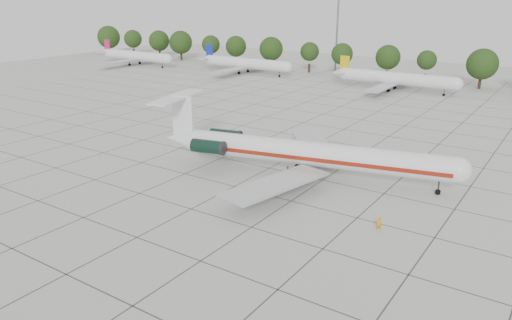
% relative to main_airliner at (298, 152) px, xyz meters
% --- Properties ---
extents(ground, '(260.00, 260.00, 0.00)m').
position_rel_main_airliner_xyz_m(ground, '(-4.65, -7.41, -3.29)').
color(ground, beige).
rests_on(ground, ground).
extents(apron_joints, '(170.00, 170.00, 0.02)m').
position_rel_main_airliner_xyz_m(apron_joints, '(-4.65, 7.59, -3.28)').
color(apron_joints, '#383838').
rests_on(apron_joints, ground).
extents(main_airliner, '(39.24, 30.42, 9.30)m').
position_rel_main_airliner_xyz_m(main_airliner, '(0.00, 0.00, 0.00)').
color(main_airliner, silver).
rests_on(main_airliner, ground).
extents(ground_crew, '(0.67, 0.62, 1.53)m').
position_rel_main_airliner_xyz_m(ground_crew, '(14.23, -8.90, -2.52)').
color(ground_crew, orange).
rests_on(ground_crew, ground).
extents(bg_airliner_a, '(28.24, 27.20, 7.40)m').
position_rel_main_airliner_xyz_m(bg_airliner_a, '(-92.74, 59.76, -0.38)').
color(bg_airliner_a, silver).
rests_on(bg_airliner_a, ground).
extents(bg_airliner_b, '(28.24, 27.20, 7.40)m').
position_rel_main_airliner_xyz_m(bg_airliner_b, '(-53.87, 65.44, -0.38)').
color(bg_airliner_b, silver).
rests_on(bg_airliner_b, ground).
extents(bg_airliner_c, '(28.24, 27.20, 7.40)m').
position_rel_main_airliner_xyz_m(bg_airliner_c, '(-9.16, 63.66, -0.38)').
color(bg_airliner_c, silver).
rests_on(bg_airliner_c, ground).
extents(tree_line, '(249.86, 8.44, 10.22)m').
position_rel_main_airliner_xyz_m(tree_line, '(-16.33, 77.59, 2.69)').
color(tree_line, '#332114').
rests_on(tree_line, ground).
extents(floodlight_mast, '(1.60, 1.60, 25.45)m').
position_rel_main_airliner_xyz_m(floodlight_mast, '(-34.65, 84.59, 11.00)').
color(floodlight_mast, slate).
rests_on(floodlight_mast, ground).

